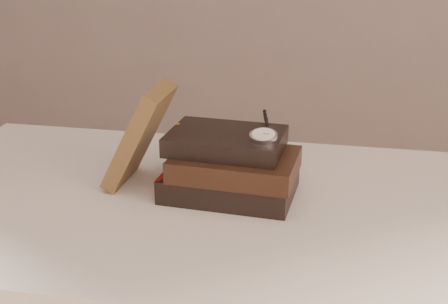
# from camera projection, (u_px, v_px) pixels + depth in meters

# --- Properties ---
(table) EXTENTS (1.00, 0.60, 0.75)m
(table) POSITION_uv_depth(u_px,v_px,m) (189.00, 246.00, 1.02)
(table) COLOR beige
(table) RESTS_ON ground
(book_stack) EXTENTS (0.23, 0.17, 0.11)m
(book_stack) POSITION_uv_depth(u_px,v_px,m) (231.00, 167.00, 0.99)
(book_stack) COLOR black
(book_stack) RESTS_ON table
(journal) EXTENTS (0.11, 0.12, 0.18)m
(journal) POSITION_uv_depth(u_px,v_px,m) (140.00, 135.00, 1.01)
(journal) COLOR #422E19
(journal) RESTS_ON table
(pocket_watch) EXTENTS (0.05, 0.15, 0.02)m
(pocket_watch) POSITION_uv_depth(u_px,v_px,m) (264.00, 134.00, 0.94)
(pocket_watch) COLOR silver
(pocket_watch) RESTS_ON book_stack
(eyeglasses) EXTENTS (0.10, 0.11, 0.04)m
(eyeglasses) POSITION_uv_depth(u_px,v_px,m) (199.00, 141.00, 1.07)
(eyeglasses) COLOR silver
(eyeglasses) RESTS_ON book_stack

